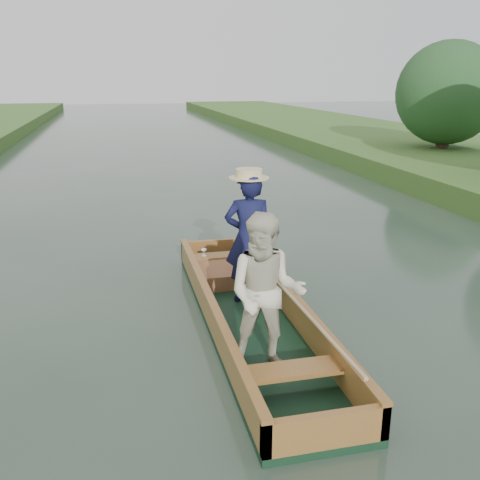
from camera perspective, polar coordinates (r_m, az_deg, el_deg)
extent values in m
plane|color=#283D30|center=(6.78, 1.18, -9.15)|extent=(120.00, 120.00, 0.00)
cylinder|color=#47331E|center=(20.43, 20.86, 10.41)|extent=(0.44, 0.44, 2.07)
sphere|color=#1B441B|center=(20.34, 21.29, 14.42)|extent=(3.50, 3.50, 3.50)
sphere|color=#1B441B|center=(20.94, 22.10, 13.27)|extent=(2.20, 2.20, 2.20)
cube|color=black|center=(6.76, 1.18, -8.85)|extent=(1.10, 5.00, 0.08)
cube|color=olive|center=(6.58, -3.15, -7.72)|extent=(0.08, 5.00, 0.32)
cube|color=olive|center=(6.82, 5.38, -6.87)|extent=(0.08, 5.00, 0.32)
cube|color=olive|center=(8.93, -2.74, -0.97)|extent=(1.10, 0.08, 0.32)
cube|color=olive|center=(4.66, 9.20, -19.43)|extent=(1.10, 0.08, 0.32)
cube|color=olive|center=(6.51, -3.18, -6.28)|extent=(0.10, 5.00, 0.04)
cube|color=olive|center=(6.74, 5.42, -5.47)|extent=(0.10, 5.00, 0.04)
cube|color=olive|center=(8.38, -2.04, -1.72)|extent=(0.94, 0.30, 0.05)
cube|color=olive|center=(5.29, 5.63, -13.63)|extent=(0.94, 0.30, 0.05)
imported|color=#121338|center=(7.03, 0.93, 0.21)|extent=(0.70, 0.52, 1.76)
cylinder|color=beige|center=(6.84, 0.97, 6.94)|extent=(0.52, 0.52, 0.12)
imported|color=beige|center=(5.37, 2.79, -5.75)|extent=(0.98, 0.88, 1.66)
cube|color=#AA4E36|center=(7.98, -1.87, -3.56)|extent=(0.85, 0.90, 0.22)
sphere|color=tan|center=(7.87, 0.27, -2.14)|extent=(0.20, 0.20, 0.20)
sphere|color=tan|center=(7.81, 0.29, -1.12)|extent=(0.15, 0.15, 0.15)
sphere|color=tan|center=(7.78, -0.11, -0.69)|extent=(0.06, 0.06, 0.06)
sphere|color=tan|center=(7.80, 0.68, -0.64)|extent=(0.06, 0.06, 0.06)
sphere|color=tan|center=(7.76, 0.39, -1.36)|extent=(0.06, 0.06, 0.06)
sphere|color=tan|center=(7.82, -0.34, -2.03)|extent=(0.07, 0.07, 0.07)
sphere|color=tan|center=(7.86, 0.94, -1.93)|extent=(0.07, 0.07, 0.07)
sphere|color=tan|center=(7.86, -0.04, -2.83)|extent=(0.08, 0.08, 0.08)
sphere|color=tan|center=(7.88, 0.67, -2.77)|extent=(0.08, 0.08, 0.08)
cylinder|color=silver|center=(8.33, -3.86, -1.66)|extent=(0.07, 0.07, 0.01)
cylinder|color=silver|center=(8.32, -3.86, -1.40)|extent=(0.01, 0.01, 0.08)
ellipsoid|color=silver|center=(8.30, -3.87, -1.04)|extent=(0.09, 0.09, 0.05)
cylinder|color=tan|center=(6.57, 5.21, -5.73)|extent=(0.04, 4.20, 0.19)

